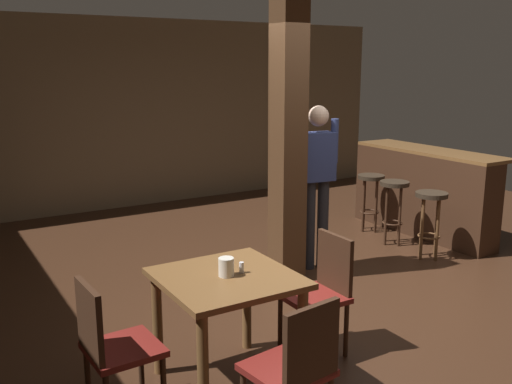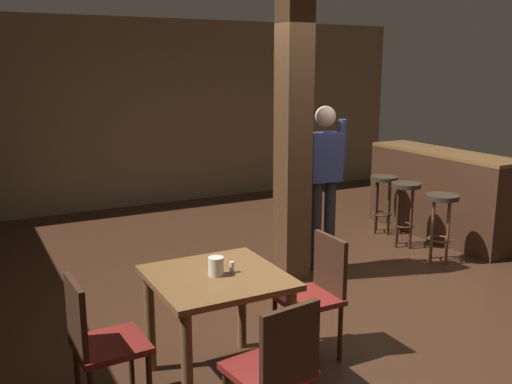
# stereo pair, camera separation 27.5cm
# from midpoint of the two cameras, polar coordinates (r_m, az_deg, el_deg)

# --- Properties ---
(ground_plane) EXTENTS (10.80, 10.80, 0.00)m
(ground_plane) POSITION_cam_midpoint_polar(r_m,az_deg,el_deg) (5.43, 10.72, -10.62)
(ground_plane) COLOR #382114
(wall_back) EXTENTS (8.00, 0.10, 2.80)m
(wall_back) POSITION_cam_midpoint_polar(r_m,az_deg,el_deg) (8.98, -7.15, 7.90)
(wall_back) COLOR #756047
(wall_back) RESTS_ON ground_plane
(pillar) EXTENTS (0.28, 0.28, 2.80)m
(pillar) POSITION_cam_midpoint_polar(r_m,az_deg,el_deg) (5.56, 5.16, 5.10)
(pillar) COLOR #4C301C
(pillar) RESTS_ON ground_plane
(dining_table) EXTENTS (0.86, 0.86, 0.77)m
(dining_table) POSITION_cam_midpoint_polar(r_m,az_deg,el_deg) (3.84, -1.83, -10.33)
(dining_table) COLOR brown
(dining_table) RESTS_ON ground_plane
(chair_west) EXTENTS (0.44, 0.44, 0.89)m
(chair_west) POSITION_cam_midpoint_polar(r_m,az_deg,el_deg) (3.63, -13.41, -14.18)
(chair_west) COLOR maroon
(chair_west) RESTS_ON ground_plane
(chair_south) EXTENTS (0.47, 0.47, 0.89)m
(chair_south) POSITION_cam_midpoint_polar(r_m,az_deg,el_deg) (3.27, 4.60, -17.07)
(chair_south) COLOR maroon
(chair_south) RESTS_ON ground_plane
(chair_east) EXTENTS (0.42, 0.42, 0.89)m
(chair_east) POSITION_cam_midpoint_polar(r_m,az_deg,el_deg) (4.29, 7.93, -9.63)
(chair_east) COLOR maroon
(chair_east) RESTS_ON ground_plane
(napkin_cup) EXTENTS (0.10, 0.10, 0.12)m
(napkin_cup) POSITION_cam_midpoint_polar(r_m,az_deg,el_deg) (3.76, -1.92, -7.45)
(napkin_cup) COLOR silver
(napkin_cup) RESTS_ON dining_table
(salt_shaker) EXTENTS (0.03, 0.03, 0.07)m
(salt_shaker) POSITION_cam_midpoint_polar(r_m,az_deg,el_deg) (3.81, -0.35, -7.54)
(salt_shaker) COLOR silver
(salt_shaker) RESTS_ON dining_table
(standing_person) EXTENTS (0.47, 0.25, 1.72)m
(standing_person) POSITION_cam_midpoint_polar(r_m,az_deg,el_deg) (5.92, 8.13, 1.58)
(standing_person) COLOR navy
(standing_person) RESTS_ON ground_plane
(bar_counter) EXTENTS (0.56, 2.08, 1.09)m
(bar_counter) POSITION_cam_midpoint_polar(r_m,az_deg,el_deg) (7.47, 18.59, -0.19)
(bar_counter) COLOR brown
(bar_counter) RESTS_ON ground_plane
(bar_stool_near) EXTENTS (0.35, 0.35, 0.75)m
(bar_stool_near) POSITION_cam_midpoint_polar(r_m,az_deg,el_deg) (6.54, 19.20, -1.87)
(bar_stool_near) COLOR #2D2319
(bar_stool_near) RESTS_ON ground_plane
(bar_stool_mid) EXTENTS (0.34, 0.34, 0.77)m
(bar_stool_mid) POSITION_cam_midpoint_polar(r_m,az_deg,el_deg) (6.96, 15.82, -0.71)
(bar_stool_mid) COLOR #2D2319
(bar_stool_mid) RESTS_ON ground_plane
(bar_stool_far) EXTENTS (0.34, 0.34, 0.74)m
(bar_stool_far) POSITION_cam_midpoint_polar(r_m,az_deg,el_deg) (7.47, 13.66, 0.12)
(bar_stool_far) COLOR #2D2319
(bar_stool_far) RESTS_ON ground_plane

